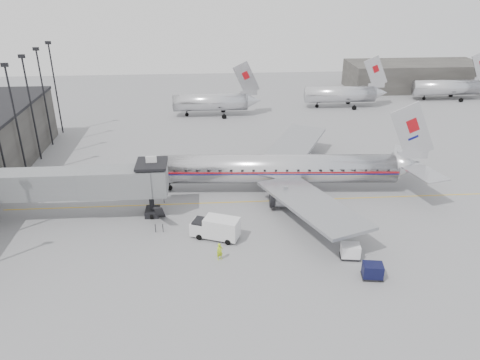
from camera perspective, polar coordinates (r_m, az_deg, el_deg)
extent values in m
plane|color=slate|center=(51.69, -0.63, -5.80)|extent=(160.00, 160.00, 0.00)
cube|color=#33302E|center=(117.12, 20.39, 11.84)|extent=(30.00, 12.00, 6.00)
cube|color=gold|center=(57.15, 2.00, -2.62)|extent=(60.00, 0.15, 0.01)
cube|color=#5D5F62|center=(56.24, -23.88, -0.49)|extent=(12.00, 2.80, 3.00)
cube|color=#5D5F62|center=(53.81, -14.85, -0.22)|extent=(8.00, 3.00, 3.10)
cube|color=#5D5F62|center=(53.55, -10.58, 0.09)|extent=(3.20, 3.60, 3.20)
cube|color=black|center=(52.80, -10.74, 1.96)|extent=(3.40, 3.80, 0.30)
cube|color=white|center=(52.61, -10.78, 2.46)|extent=(1.20, 0.15, 0.80)
cylinder|color=black|center=(54.49, -10.70, -2.87)|extent=(0.56, 0.56, 2.80)
cube|color=black|center=(54.98, -10.61, -3.84)|extent=(1.60, 2.20, 0.70)
cylinder|color=black|center=(54.14, -10.71, -4.39)|extent=(0.30, 0.60, 0.60)
cylinder|color=black|center=(55.88, -10.51, -3.39)|extent=(0.30, 0.60, 0.60)
cube|color=black|center=(52.30, -9.75, -3.91)|extent=(0.90, 3.20, 2.90)
cylinder|color=black|center=(67.96, -25.57, 6.29)|extent=(0.24, 0.24, 15.00)
cube|color=black|center=(66.27, -26.78, 12.42)|extent=(0.90, 0.25, 0.50)
cylinder|color=black|center=(73.34, -24.04, 7.81)|extent=(0.24, 0.24, 15.00)
cube|color=black|center=(71.78, -25.09, 13.51)|extent=(0.90, 0.25, 0.50)
cylinder|color=black|center=(78.81, -22.70, 9.11)|extent=(0.24, 0.24, 15.00)
cube|color=black|center=(77.36, -23.63, 14.43)|extent=(0.90, 0.25, 0.50)
cylinder|color=black|center=(84.36, -21.53, 10.24)|extent=(0.24, 0.24, 15.00)
cube|color=black|center=(83.01, -22.36, 15.23)|extent=(0.90, 0.25, 0.50)
cylinder|color=silver|center=(89.60, -3.65, 9.43)|extent=(14.00, 3.20, 3.20)
cube|color=silver|center=(88.85, 0.76, 12.27)|extent=(5.17, 0.26, 6.52)
cylinder|color=black|center=(90.26, -6.50, 8.05)|extent=(0.24, 0.24, 1.00)
cylinder|color=silver|center=(97.19, 12.08, 10.17)|extent=(14.00, 3.20, 3.20)
cube|color=silver|center=(98.32, 16.21, 12.55)|extent=(5.17, 0.26, 6.52)
cylinder|color=black|center=(96.60, 9.37, 9.00)|extent=(0.24, 0.24, 1.00)
cylinder|color=silver|center=(109.74, 23.85, 10.27)|extent=(14.00, 3.20, 3.20)
cylinder|color=black|center=(108.22, 21.52, 9.32)|extent=(0.24, 0.24, 1.00)
cylinder|color=silver|center=(58.94, 4.64, 1.37)|extent=(29.63, 5.55, 3.63)
cone|color=silver|center=(59.74, -11.04, 1.30)|extent=(3.18, 3.82, 3.63)
cone|color=silver|center=(62.44, 19.91, 1.67)|extent=(4.14, 3.70, 3.45)
cube|color=#9C0B12|center=(58.84, 4.64, 1.59)|extent=(29.63, 5.60, 0.18)
cube|color=#0A0C5C|center=(58.93, 4.64, 1.39)|extent=(29.63, 5.60, 0.10)
cube|color=silver|center=(60.81, 20.26, 5.58)|extent=(6.03, 0.69, 7.54)
cube|color=gray|center=(67.50, 6.52, 4.13)|extent=(12.09, 16.41, 1.17)
cube|color=gray|center=(51.51, 8.69, -2.85)|extent=(10.50, 16.60, 1.17)
cylinder|color=gray|center=(64.25, 4.66, 1.94)|extent=(3.47, 2.28, 2.06)
cylinder|color=gray|center=(55.04, 5.52, -2.20)|extent=(3.47, 2.28, 2.06)
cylinder|color=black|center=(60.28, -8.57, -0.69)|extent=(0.20, 0.20, 1.28)
cylinder|color=black|center=(62.37, 6.17, 0.40)|extent=(0.26, 0.26, 1.37)
cylinder|color=black|center=(62.47, 6.16, 0.20)|extent=(1.00, 0.41, 0.98)
cylinder|color=black|center=(57.80, 6.71, -1.69)|extent=(0.26, 0.26, 1.37)
cylinder|color=black|center=(57.91, 6.69, -1.91)|extent=(1.00, 0.41, 0.98)
cube|color=silver|center=(49.04, -2.25, -5.83)|extent=(4.06, 3.17, 2.09)
cube|color=silver|center=(50.03, -4.95, -5.77)|extent=(2.17, 2.34, 1.39)
cube|color=black|center=(49.73, -4.97, -5.18)|extent=(1.73, 2.01, 0.60)
cylinder|color=black|center=(49.55, -4.98, -6.95)|extent=(0.68, 0.47, 0.64)
cylinder|color=black|center=(50.96, -4.23, -5.94)|extent=(0.68, 0.47, 0.64)
cylinder|color=black|center=(48.58, -1.47, -7.56)|extent=(0.68, 0.47, 0.64)
cylinder|color=black|center=(50.02, -0.81, -6.51)|extent=(0.68, 0.47, 0.64)
cube|color=black|center=(45.27, 15.87, -10.52)|extent=(1.99, 1.61, 1.26)
cube|color=black|center=(45.65, 15.77, -11.22)|extent=(2.09, 1.71, 0.11)
cylinder|color=black|center=(45.11, 14.97, -11.67)|extent=(0.28, 0.15, 0.27)
cylinder|color=black|center=(45.41, 16.79, -11.65)|extent=(0.28, 0.15, 0.27)
cylinder|color=black|center=(45.97, 14.76, -10.87)|extent=(0.28, 0.15, 0.27)
cylinder|color=black|center=(46.26, 16.54, -10.86)|extent=(0.28, 0.15, 0.27)
cube|color=white|center=(47.52, 13.31, -8.35)|extent=(2.00, 1.62, 1.27)
cube|color=black|center=(47.89, 13.23, -9.03)|extent=(2.10, 1.72, 0.11)
cylinder|color=black|center=(47.36, 12.44, -9.43)|extent=(0.29, 0.15, 0.27)
cylinder|color=black|center=(47.59, 14.19, -9.44)|extent=(0.29, 0.15, 0.27)
cylinder|color=black|center=(48.25, 12.28, -8.71)|extent=(0.29, 0.15, 0.27)
cylinder|color=black|center=(48.49, 14.00, -8.72)|extent=(0.29, 0.15, 0.27)
imported|color=#AED318|center=(46.07, -2.49, -8.72)|extent=(0.77, 0.64, 1.79)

